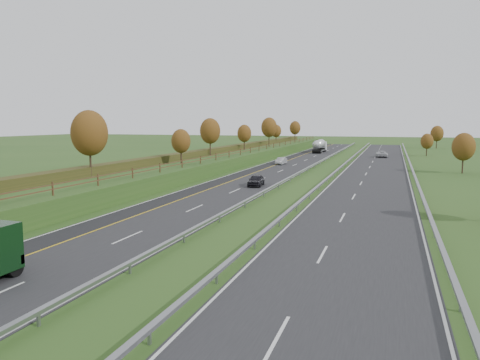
{
  "coord_description": "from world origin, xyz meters",
  "views": [
    {
      "loc": [
        19.23,
        -17.77,
        8.32
      ],
      "look_at": [
        3.94,
        28.81,
        2.2
      ],
      "focal_mm": 35.0,
      "sensor_mm": 36.0,
      "label": 1
    }
  ],
  "objects_px": {
    "car_silver_mid": "(281,161)",
    "car_oncoming": "(381,154)",
    "road_tanker": "(320,146)",
    "car_dark_near": "(256,180)",
    "car_small_far": "(322,147)"
  },
  "relations": [
    {
      "from": "car_silver_mid",
      "to": "car_oncoming",
      "type": "xyz_separation_m",
      "value": [
        18.22,
        25.32,
        0.09
      ]
    },
    {
      "from": "road_tanker",
      "to": "car_dark_near",
      "type": "distance_m",
      "value": 70.06
    },
    {
      "from": "road_tanker",
      "to": "car_silver_mid",
      "type": "height_order",
      "value": "road_tanker"
    },
    {
      "from": "car_dark_near",
      "to": "car_silver_mid",
      "type": "bearing_deg",
      "value": 91.6
    },
    {
      "from": "car_dark_near",
      "to": "road_tanker",
      "type": "bearing_deg",
      "value": 86.23
    },
    {
      "from": "car_dark_near",
      "to": "car_small_far",
      "type": "xyz_separation_m",
      "value": [
        -3.55,
        84.08,
        -0.01
      ]
    },
    {
      "from": "car_silver_mid",
      "to": "road_tanker",
      "type": "bearing_deg",
      "value": 89.41
    },
    {
      "from": "car_silver_mid",
      "to": "car_oncoming",
      "type": "bearing_deg",
      "value": 56.19
    },
    {
      "from": "road_tanker",
      "to": "car_oncoming",
      "type": "height_order",
      "value": "road_tanker"
    },
    {
      "from": "car_small_far",
      "to": "road_tanker",
      "type": "bearing_deg",
      "value": -91.78
    },
    {
      "from": "road_tanker",
      "to": "car_silver_mid",
      "type": "distance_m",
      "value": 38.56
    },
    {
      "from": "car_small_far",
      "to": "car_oncoming",
      "type": "bearing_deg",
      "value": -63.69
    },
    {
      "from": "car_dark_near",
      "to": "car_silver_mid",
      "type": "distance_m",
      "value": 31.76
    },
    {
      "from": "road_tanker",
      "to": "car_silver_mid",
      "type": "xyz_separation_m",
      "value": [
        -1.7,
        -38.51,
        -1.15
      ]
    },
    {
      "from": "road_tanker",
      "to": "car_small_far",
      "type": "bearing_deg",
      "value": 94.99
    }
  ]
}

